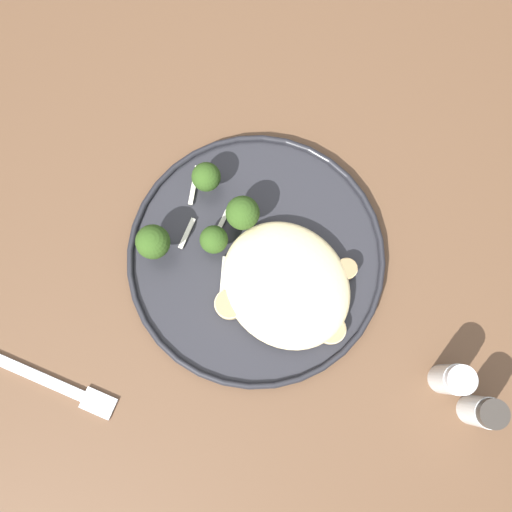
{
  "coord_description": "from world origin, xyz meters",
  "views": [
    {
      "loc": [
        0.11,
        -0.04,
        1.4
      ],
      "look_at": [
        0.02,
        0.04,
        0.76
      ],
      "focal_mm": 41.28,
      "sensor_mm": 36.0,
      "label": 1
    }
  ],
  "objects_px": {
    "seared_scallop_half_hidden": "(275,304)",
    "pepper_shaker": "(482,412)",
    "seared_scallop_left_edge": "(331,329)",
    "broccoli_floret_beside_noodles": "(206,177)",
    "broccoli_floret_left_leaning": "(153,242)",
    "seared_scallop_tiny_bay": "(346,269)",
    "broccoli_floret_right_tilted": "(214,240)",
    "dinner_plate": "(256,258)",
    "broccoli_floret_front_edge": "(243,213)",
    "salt_shaker": "(452,379)",
    "seared_scallop_center_golden": "(230,304)",
    "dinner_fork": "(43,379)"
  },
  "relations": [
    {
      "from": "salt_shaker",
      "to": "dinner_plate",
      "type": "bearing_deg",
      "value": -165.05
    },
    {
      "from": "seared_scallop_half_hidden",
      "to": "broccoli_floret_left_leaning",
      "type": "height_order",
      "value": "broccoli_floret_left_leaning"
    },
    {
      "from": "broccoli_floret_beside_noodles",
      "to": "salt_shaker",
      "type": "relative_size",
      "value": 0.71
    },
    {
      "from": "broccoli_floret_left_leaning",
      "to": "salt_shaker",
      "type": "height_order",
      "value": "broccoli_floret_left_leaning"
    },
    {
      "from": "broccoli_floret_left_leaning",
      "to": "pepper_shaker",
      "type": "bearing_deg",
      "value": 21.01
    },
    {
      "from": "seared_scallop_half_hidden",
      "to": "dinner_fork",
      "type": "bearing_deg",
      "value": -114.21
    },
    {
      "from": "broccoli_floret_front_edge",
      "to": "broccoli_floret_beside_noodles",
      "type": "bearing_deg",
      "value": -178.64
    },
    {
      "from": "broccoli_floret_right_tilted",
      "to": "dinner_fork",
      "type": "relative_size",
      "value": 0.24
    },
    {
      "from": "seared_scallop_tiny_bay",
      "to": "broccoli_floret_right_tilted",
      "type": "height_order",
      "value": "broccoli_floret_right_tilted"
    },
    {
      "from": "seared_scallop_half_hidden",
      "to": "pepper_shaker",
      "type": "xyz_separation_m",
      "value": [
        0.23,
        0.08,
        0.01
      ]
    },
    {
      "from": "seared_scallop_center_golden",
      "to": "broccoli_floret_beside_noodles",
      "type": "bearing_deg",
      "value": 148.84
    },
    {
      "from": "seared_scallop_left_edge",
      "to": "seared_scallop_half_hidden",
      "type": "xyz_separation_m",
      "value": [
        -0.06,
        -0.03,
        -0.0
      ]
    },
    {
      "from": "dinner_plate",
      "to": "pepper_shaker",
      "type": "relative_size",
      "value": 4.33
    },
    {
      "from": "seared_scallop_center_golden",
      "to": "broccoli_floret_beside_noodles",
      "type": "distance_m",
      "value": 0.14
    },
    {
      "from": "seared_scallop_tiny_bay",
      "to": "salt_shaker",
      "type": "height_order",
      "value": "salt_shaker"
    },
    {
      "from": "dinner_fork",
      "to": "seared_scallop_tiny_bay",
      "type": "bearing_deg",
      "value": 67.75
    },
    {
      "from": "seared_scallop_tiny_bay",
      "to": "broccoli_floret_right_tilted",
      "type": "relative_size",
      "value": 0.55
    },
    {
      "from": "dinner_fork",
      "to": "pepper_shaker",
      "type": "bearing_deg",
      "value": 44.12
    },
    {
      "from": "broccoli_floret_front_edge",
      "to": "salt_shaker",
      "type": "distance_m",
      "value": 0.28
    },
    {
      "from": "seared_scallop_left_edge",
      "to": "broccoli_floret_beside_noodles",
      "type": "relative_size",
      "value": 0.68
    },
    {
      "from": "broccoli_floret_right_tilted",
      "to": "dinner_fork",
      "type": "height_order",
      "value": "broccoli_floret_right_tilted"
    },
    {
      "from": "seared_scallop_center_golden",
      "to": "broccoli_floret_right_tilted",
      "type": "xyz_separation_m",
      "value": [
        -0.06,
        0.03,
        0.01
      ]
    },
    {
      "from": "broccoli_floret_left_leaning",
      "to": "salt_shaker",
      "type": "bearing_deg",
      "value": 23.63
    },
    {
      "from": "seared_scallop_left_edge",
      "to": "salt_shaker",
      "type": "xyz_separation_m",
      "value": [
        0.12,
        0.06,
        0.01
      ]
    },
    {
      "from": "seared_scallop_center_golden",
      "to": "broccoli_floret_beside_noodles",
      "type": "xyz_separation_m",
      "value": [
        -0.12,
        0.07,
        0.02
      ]
    },
    {
      "from": "broccoli_floret_beside_noodles",
      "to": "seared_scallop_half_hidden",
      "type": "bearing_deg",
      "value": -13.15
    },
    {
      "from": "dinner_fork",
      "to": "pepper_shaker",
      "type": "xyz_separation_m",
      "value": [
        0.34,
        0.33,
        0.03
      ]
    },
    {
      "from": "broccoli_floret_front_edge",
      "to": "seared_scallop_center_golden",
      "type": "bearing_deg",
      "value": -50.36
    },
    {
      "from": "dinner_plate",
      "to": "seared_scallop_half_hidden",
      "type": "xyz_separation_m",
      "value": [
        0.05,
        -0.02,
        0.01
      ]
    },
    {
      "from": "seared_scallop_half_hidden",
      "to": "broccoli_floret_front_edge",
      "type": "distance_m",
      "value": 0.1
    },
    {
      "from": "seared_scallop_center_golden",
      "to": "broccoli_floret_front_edge",
      "type": "height_order",
      "value": "broccoli_floret_front_edge"
    },
    {
      "from": "dinner_plate",
      "to": "seared_scallop_left_edge",
      "type": "bearing_deg",
      "value": 3.04
    },
    {
      "from": "dinner_fork",
      "to": "salt_shaker",
      "type": "bearing_deg",
      "value": 48.14
    },
    {
      "from": "broccoli_floret_front_edge",
      "to": "salt_shaker",
      "type": "height_order",
      "value": "same"
    },
    {
      "from": "broccoli_floret_left_leaning",
      "to": "dinner_plate",
      "type": "bearing_deg",
      "value": 43.2
    },
    {
      "from": "seared_scallop_left_edge",
      "to": "broccoli_floret_front_edge",
      "type": "relative_size",
      "value": 0.56
    },
    {
      "from": "seared_scallop_center_golden",
      "to": "dinner_fork",
      "type": "height_order",
      "value": "seared_scallop_center_golden"
    },
    {
      "from": "broccoli_floret_right_tilted",
      "to": "pepper_shaker",
      "type": "bearing_deg",
      "value": 15.17
    },
    {
      "from": "seared_scallop_left_edge",
      "to": "broccoli_floret_left_leaning",
      "type": "xyz_separation_m",
      "value": [
        -0.19,
        -0.08,
        0.03
      ]
    },
    {
      "from": "seared_scallop_tiny_bay",
      "to": "broccoli_floret_right_tilted",
      "type": "bearing_deg",
      "value": -143.55
    },
    {
      "from": "seared_scallop_tiny_bay",
      "to": "broccoli_floret_beside_noodles",
      "type": "height_order",
      "value": "broccoli_floret_beside_noodles"
    },
    {
      "from": "seared_scallop_left_edge",
      "to": "pepper_shaker",
      "type": "relative_size",
      "value": 0.48
    },
    {
      "from": "dinner_plate",
      "to": "broccoli_floret_beside_noodles",
      "type": "distance_m",
      "value": 0.11
    },
    {
      "from": "broccoli_floret_left_leaning",
      "to": "seared_scallop_left_edge",
      "type": "bearing_deg",
      "value": 22.72
    },
    {
      "from": "seared_scallop_half_hidden",
      "to": "broccoli_floret_left_leaning",
      "type": "bearing_deg",
      "value": -157.5
    },
    {
      "from": "seared_scallop_center_golden",
      "to": "dinner_plate",
      "type": "bearing_deg",
      "value": 110.19
    },
    {
      "from": "broccoli_floret_beside_noodles",
      "to": "salt_shaker",
      "type": "height_order",
      "value": "salt_shaker"
    },
    {
      "from": "seared_scallop_tiny_bay",
      "to": "broccoli_floret_left_leaning",
      "type": "bearing_deg",
      "value": -138.58
    },
    {
      "from": "seared_scallop_tiny_bay",
      "to": "broccoli_floret_front_edge",
      "type": "xyz_separation_m",
      "value": [
        -0.12,
        -0.05,
        0.02
      ]
    },
    {
      "from": "seared_scallop_half_hidden",
      "to": "broccoli_floret_front_edge",
      "type": "xyz_separation_m",
      "value": [
        -0.09,
        0.04,
        0.03
      ]
    }
  ]
}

